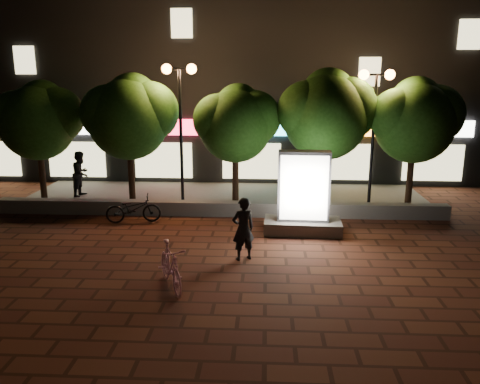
# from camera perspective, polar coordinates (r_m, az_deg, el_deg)

# --- Properties ---
(ground) EXTENTS (80.00, 80.00, 0.00)m
(ground) POSITION_cam_1_polar(r_m,az_deg,el_deg) (13.48, -4.15, -7.57)
(ground) COLOR #522819
(ground) RESTS_ON ground
(retaining_wall) EXTENTS (16.00, 0.45, 0.50)m
(retaining_wall) POSITION_cam_1_polar(r_m,az_deg,el_deg) (17.18, -2.50, -1.96)
(retaining_wall) COLOR #5F5C59
(retaining_wall) RESTS_ON ground
(sidewalk) EXTENTS (16.00, 5.00, 0.08)m
(sidewalk) POSITION_cam_1_polar(r_m,az_deg,el_deg) (19.64, -1.79, -0.59)
(sidewalk) COLOR #5F5C59
(sidewalk) RESTS_ON ground
(building_block) EXTENTS (28.00, 8.12, 11.30)m
(building_block) POSITION_cam_1_polar(r_m,az_deg,el_deg) (25.51, -0.61, 13.94)
(building_block) COLOR black
(building_block) RESTS_ON ground
(tree_far_left) EXTENTS (3.36, 2.80, 4.63)m
(tree_far_left) POSITION_cam_1_polar(r_m,az_deg,el_deg) (19.94, -22.66, 8.08)
(tree_far_left) COLOR black
(tree_far_left) RESTS_ON sidewalk
(tree_left) EXTENTS (3.60, 3.00, 4.89)m
(tree_left) POSITION_cam_1_polar(r_m,az_deg,el_deg) (18.69, -12.86, 8.94)
(tree_left) COLOR black
(tree_left) RESTS_ON sidewalk
(tree_mid) EXTENTS (3.24, 2.70, 4.50)m
(tree_mid) POSITION_cam_1_polar(r_m,az_deg,el_deg) (18.03, -0.38, 8.39)
(tree_mid) COLOR black
(tree_mid) RESTS_ON sidewalk
(tree_right) EXTENTS (3.72, 3.10, 5.07)m
(tree_right) POSITION_cam_1_polar(r_m,az_deg,el_deg) (18.11, 10.26, 9.31)
(tree_right) COLOR black
(tree_right) RESTS_ON sidewalk
(tree_far_right) EXTENTS (3.48, 2.90, 4.76)m
(tree_far_right) POSITION_cam_1_polar(r_m,az_deg,el_deg) (18.78, 20.05, 8.25)
(tree_far_right) COLOR black
(tree_far_right) RESTS_ON sidewalk
(street_lamp_left) EXTENTS (1.26, 0.36, 5.18)m
(street_lamp_left) POSITION_cam_1_polar(r_m,az_deg,el_deg) (17.96, -7.11, 10.86)
(street_lamp_left) COLOR black
(street_lamp_left) RESTS_ON sidewalk
(street_lamp_right) EXTENTS (1.26, 0.36, 4.98)m
(street_lamp_right) POSITION_cam_1_polar(r_m,az_deg,el_deg) (18.10, 15.65, 10.07)
(street_lamp_right) COLOR black
(street_lamp_right) RESTS_ON sidewalk
(ad_kiosk) EXTENTS (2.46, 1.31, 2.61)m
(ad_kiosk) POSITION_cam_1_polar(r_m,az_deg,el_deg) (15.26, 7.49, -0.96)
(ad_kiosk) COLOR #5F5C59
(ad_kiosk) RESTS_ON ground
(scooter_pink) EXTENTS (1.24, 1.86, 1.09)m
(scooter_pink) POSITION_cam_1_polar(r_m,az_deg,el_deg) (11.47, -8.20, -8.65)
(scooter_pink) COLOR pink
(scooter_pink) RESTS_ON ground
(rider) EXTENTS (0.75, 0.65, 1.73)m
(rider) POSITION_cam_1_polar(r_m,az_deg,el_deg) (12.95, 0.38, -4.37)
(rider) COLOR black
(rider) RESTS_ON ground
(scooter_parked) EXTENTS (1.92, 1.00, 0.96)m
(scooter_parked) POSITION_cam_1_polar(r_m,az_deg,el_deg) (16.68, -12.47, -1.94)
(scooter_parked) COLOR black
(scooter_parked) RESTS_ON ground
(pedestrian) EXTENTS (0.79, 0.96, 1.83)m
(pedestrian) POSITION_cam_1_polar(r_m,az_deg,el_deg) (20.53, -18.24, 2.08)
(pedestrian) COLOR black
(pedestrian) RESTS_ON sidewalk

